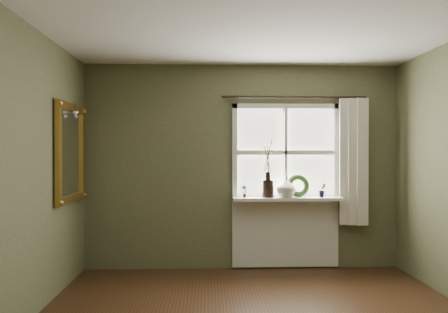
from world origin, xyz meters
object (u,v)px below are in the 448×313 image
cream_vase (286,187)px  wreath (298,188)px  gilt_mirror (71,153)px  dark_jug (268,189)px

cream_vase → wreath: cream_vase is taller
gilt_mirror → wreath: bearing=11.9°
dark_jug → gilt_mirror: 2.37m
cream_vase → dark_jug: bearing=180.0°
wreath → gilt_mirror: 2.76m
dark_jug → wreath: wreath is taller
dark_jug → cream_vase: size_ratio=0.85×
cream_vase → wreath: 0.16m
dark_jug → cream_vase: 0.23m
cream_vase → gilt_mirror: (-2.50, -0.52, 0.43)m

